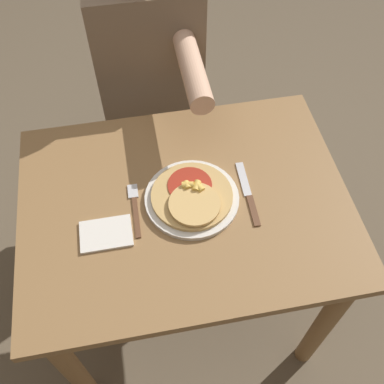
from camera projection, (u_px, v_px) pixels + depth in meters
name	position (u px, v px, depth m)	size (l,w,h in m)	color
ground_plane	(187.00, 301.00, 1.85)	(8.00, 8.00, 0.00)	brown
dining_table	(186.00, 227.00, 1.36)	(0.92, 0.70, 0.74)	olive
plate	(192.00, 199.00, 1.24)	(0.26, 0.26, 0.01)	silver
pizza	(192.00, 197.00, 1.23)	(0.23, 0.23, 0.04)	tan
fork	(135.00, 206.00, 1.23)	(0.03, 0.18, 0.00)	brown
knife	(248.00, 194.00, 1.26)	(0.03, 0.22, 0.00)	brown
napkin	(106.00, 234.00, 1.18)	(0.14, 0.10, 0.01)	silver
person_diner	(150.00, 68.00, 1.58)	(0.36, 0.52, 1.24)	#2D2D38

